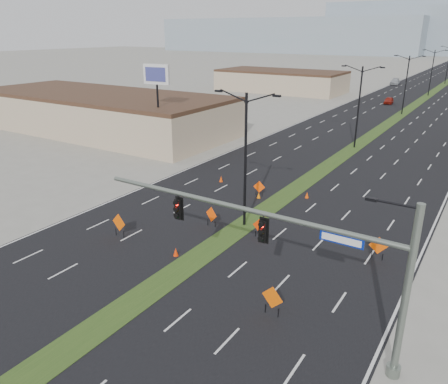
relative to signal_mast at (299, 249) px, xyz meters
The scene contains 26 objects.
ground 10.01m from the signal_mast, 166.85° to the right, with size 600.00×600.00×0.00m, color gray.
road_surface 98.49m from the signal_mast, 94.99° to the left, with size 25.00×400.00×0.02m, color black.
median_strip 98.49m from the signal_mast, 94.99° to the left, with size 2.00×400.00×0.04m, color #223F16.
building_sw_near 51.83m from the signal_mast, 147.26° to the left, with size 40.00×16.00×5.00m, color #C3A88B.
building_sw_far 92.41m from the signal_mast, 116.04° to the left, with size 30.00×14.00×4.50m, color #C3A88B.
mesa_west 306.35m from the signal_mast, 114.82° to the left, with size 180.00×50.00×22.00m, color #899CAA.
mesa_backdrop 320.53m from the signal_mast, 96.91° to the left, with size 140.00×50.00×32.00m, color #899CAA.
signal_mast is the anchor object (origin of this frame).
streetlight_0 13.18m from the signal_mast, 130.54° to the left, with size 5.15×0.24×10.02m.
streetlight_1 38.96m from the signal_mast, 102.69° to the left, with size 5.15×0.24×10.02m.
streetlight_2 66.56m from the signal_mast, 97.39° to the left, with size 5.15×0.24×10.02m.
streetlight_3 94.39m from the signal_mast, 95.20° to the left, with size 5.15×0.24×10.02m.
streetlight_4 122.30m from the signal_mast, 94.01° to the left, with size 5.15×0.24×10.02m.
car_left 78.27m from the signal_mast, 99.87° to the left, with size 1.57×3.90×1.33m, color maroon.
car_far 114.83m from the signal_mast, 100.06° to the left, with size 2.19×5.39×1.56m, color #A8ACB2.
construction_sign_0 15.97m from the signal_mast, 167.22° to the left, with size 1.33×0.17×1.77m.
construction_sign_1 14.07m from the signal_mast, 141.27° to the left, with size 1.15×0.36×1.57m.
construction_sign_2 19.65m from the signal_mast, 123.26° to the left, with size 1.06×0.26×1.43m.
construction_sign_3 11.60m from the signal_mast, 126.90° to the left, with size 1.12×0.05×1.49m.
construction_sign_4 4.26m from the signal_mast, 149.43° to the left, with size 1.28×0.22×1.72m.
construction_sign_5 10.83m from the signal_mast, 82.03° to the left, with size 1.16×0.40×1.60m.
cone_0 11.39m from the signal_mast, 161.49° to the left, with size 0.35×0.35×0.58m, color red.
cone_1 19.28m from the signal_mast, 123.48° to the left, with size 0.32×0.32×0.54m, color orange.
cone_2 19.71m from the signal_mast, 110.53° to the left, with size 0.34×0.34×0.57m, color #EA4604.
cone_3 23.93m from the signal_mast, 131.55° to the left, with size 0.36×0.36×0.60m, color #E54004.
pole_sign_west 36.31m from the signal_mast, 140.58° to the left, with size 3.41×0.75×10.41m.
Camera 1 is at (15.09, -14.53, 14.00)m, focal length 35.00 mm.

